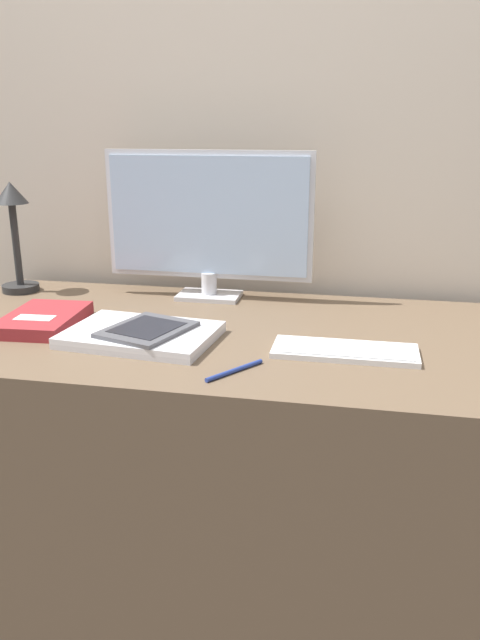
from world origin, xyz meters
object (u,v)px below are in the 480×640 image
(laptop, at_px, (141,335))
(pen, at_px, (235,370))
(keyboard, at_px, (345,351))
(desk_lamp, at_px, (14,224))
(notebook, at_px, (43,320))
(ereader, at_px, (147,329))
(monitor, at_px, (208,221))

(laptop, distance_m, pen, 0.28)
(keyboard, height_order, pen, keyboard)
(laptop, xyz_separation_m, desk_lamp, (-0.48, 0.33, 0.18))
(notebook, bearing_deg, ereader, -12.08)
(keyboard, distance_m, desk_lamp, 1.00)
(monitor, relative_size, pen, 4.57)
(keyboard, xyz_separation_m, notebook, (-0.71, 0.05, 0.01))
(desk_lamp, distance_m, pen, 0.89)
(ereader, bearing_deg, keyboard, 1.31)
(desk_lamp, xyz_separation_m, notebook, (0.22, -0.28, -0.18))
(laptop, height_order, desk_lamp, desk_lamp)
(monitor, bearing_deg, laptop, -99.51)
(laptop, bearing_deg, ereader, -26.92)
(ereader, xyz_separation_m, desk_lamp, (-0.50, 0.34, 0.16))
(monitor, distance_m, pen, 0.58)
(desk_lamp, xyz_separation_m, pen, (0.72, -0.48, -0.19))
(notebook, bearing_deg, desk_lamp, 128.04)
(keyboard, bearing_deg, desk_lamp, 160.37)
(monitor, relative_size, notebook, 2.24)
(laptop, distance_m, ereader, 0.03)
(keyboard, height_order, notebook, notebook)
(ereader, height_order, notebook, ereader)
(monitor, relative_size, ereader, 2.47)
(keyboard, distance_m, ereader, 0.43)
(ereader, distance_m, pen, 0.26)
(keyboard, height_order, laptop, laptop)
(monitor, bearing_deg, ereader, -96.69)
(keyboard, bearing_deg, monitor, 135.95)
(keyboard, bearing_deg, laptop, -179.89)
(monitor, height_order, keyboard, monitor)
(monitor, xyz_separation_m, pen, (0.18, -0.52, -0.21))
(laptop, height_order, notebook, notebook)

